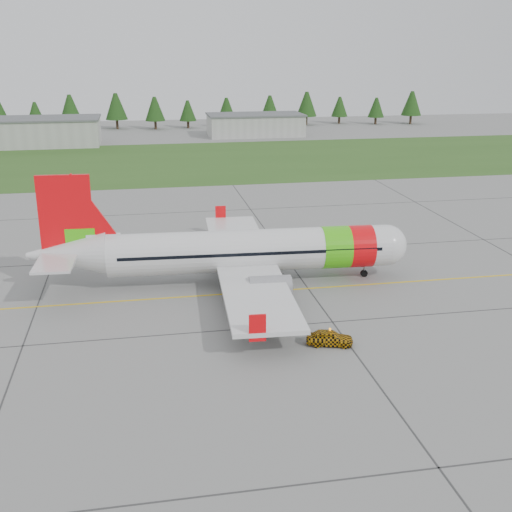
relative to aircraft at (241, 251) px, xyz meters
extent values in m
plane|color=gray|center=(-3.98, -10.87, -3.21)|extent=(320.00, 320.00, 0.00)
cylinder|color=silver|center=(0.89, -0.04, 0.04)|extent=(27.46, 5.45, 4.09)
sphere|color=silver|center=(14.52, -0.72, 0.04)|extent=(4.09, 4.09, 4.09)
cone|color=silver|center=(-16.40, 0.82, 0.41)|extent=(7.54, 4.45, 4.09)
cube|color=black|center=(14.84, -0.74, 0.41)|extent=(1.81, 2.81, 0.59)
cylinder|color=#44CA0F|center=(9.28, -0.46, 0.04)|extent=(2.93, 4.30, 4.17)
cylinder|color=red|center=(11.80, -0.59, 0.04)|extent=(2.51, 4.28, 4.17)
cube|color=silver|center=(0.37, -0.02, -1.11)|extent=(7.44, 33.83, 0.38)
cube|color=red|center=(0.15, 16.70, -0.53)|extent=(1.27, 0.25, 2.10)
cube|color=red|center=(-1.51, -16.63, -0.53)|extent=(1.27, 0.25, 2.10)
cylinder|color=gray|center=(2.23, 5.67, -1.69)|extent=(3.88, 2.39, 2.20)
cylinder|color=gray|center=(1.65, -5.86, -1.69)|extent=(3.88, 2.39, 2.20)
cube|color=red|center=(-16.19, 0.81, 3.93)|extent=(4.84, 0.62, 7.98)
cube|color=#44CA0F|center=(-15.04, 0.75, 1.62)|extent=(2.75, 0.58, 2.52)
cube|color=silver|center=(-16.93, 0.84, 0.67)|extent=(3.96, 12.22, 0.23)
cylinder|color=slate|center=(12.42, -0.62, -2.47)|extent=(0.19, 0.19, 1.47)
cylinder|color=black|center=(12.42, -0.62, -2.85)|extent=(0.73, 0.33, 0.71)
cylinder|color=slate|center=(-0.53, 2.97, -2.21)|extent=(0.23, 0.23, 1.99)
cylinder|color=black|center=(-0.95, 2.99, -2.66)|extent=(1.11, 0.53, 1.09)
cylinder|color=slate|center=(-0.83, -2.90, -2.21)|extent=(0.23, 0.23, 1.99)
cylinder|color=black|center=(-1.24, -2.88, -2.66)|extent=(1.11, 0.53, 1.09)
imported|color=#DF9C0C|center=(4.51, -15.00, -1.41)|extent=(1.57, 1.72, 3.60)
cube|color=#30561E|center=(-3.98, 71.13, -3.19)|extent=(320.00, 50.00, 0.03)
cube|color=gold|center=(-3.98, -2.87, -3.20)|extent=(120.00, 0.25, 0.02)
cube|color=#A8A8A3|center=(-33.98, 99.13, -0.21)|extent=(32.00, 14.00, 6.00)
cube|color=#A8A8A3|center=(21.02, 107.13, -0.61)|extent=(24.00, 12.00, 5.20)
camera|label=1|loc=(-9.34, -58.48, 18.91)|focal=45.00mm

